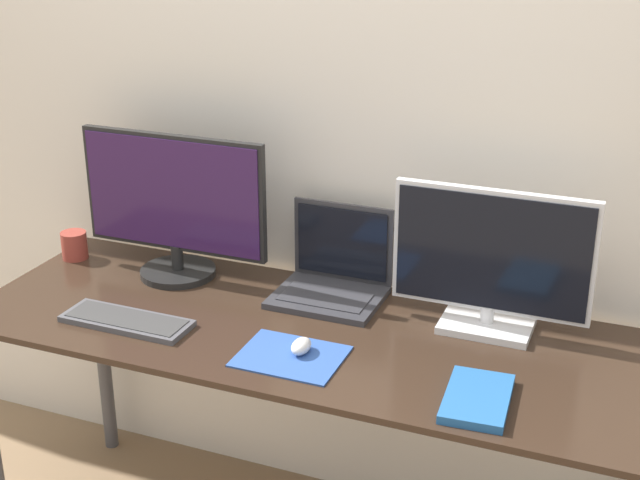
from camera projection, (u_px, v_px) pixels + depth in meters
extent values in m
cube|color=silver|center=(360.00, 119.00, 2.53)|extent=(7.00, 0.05, 2.50)
cube|color=#332319|center=(307.00, 332.00, 2.36)|extent=(1.86, 0.67, 0.02)
cylinder|color=#47474C|center=(103.00, 352.00, 3.05)|extent=(0.05, 0.05, 0.76)
cylinder|color=black|center=(178.00, 272.00, 2.68)|extent=(0.23, 0.23, 0.02)
cylinder|color=black|center=(177.00, 257.00, 2.66)|extent=(0.04, 0.04, 0.08)
cube|color=black|center=(174.00, 193.00, 2.59)|extent=(0.58, 0.02, 0.35)
cube|color=#331947|center=(172.00, 194.00, 2.58)|extent=(0.56, 0.01, 0.33)
cube|color=silver|center=(486.00, 325.00, 2.36)|extent=(0.24, 0.17, 0.02)
cylinder|color=silver|center=(487.00, 314.00, 2.35)|extent=(0.04, 0.04, 0.05)
cube|color=silver|center=(492.00, 251.00, 2.29)|extent=(0.52, 0.02, 0.33)
cube|color=black|center=(491.00, 253.00, 2.27)|extent=(0.50, 0.01, 0.31)
cube|color=#333338|center=(327.00, 298.00, 2.52)|extent=(0.30, 0.24, 0.02)
cube|color=#2D2D33|center=(325.00, 297.00, 2.50)|extent=(0.25, 0.13, 0.00)
cube|color=#333338|center=(343.00, 241.00, 2.58)|extent=(0.30, 0.01, 0.23)
cube|color=black|center=(342.00, 243.00, 2.57)|extent=(0.27, 0.00, 0.20)
cube|color=#4C4C51|center=(127.00, 321.00, 2.38)|extent=(0.36, 0.13, 0.02)
cube|color=#383838|center=(126.00, 318.00, 2.38)|extent=(0.33, 0.10, 0.00)
cube|color=#2D519E|center=(291.00, 356.00, 2.22)|extent=(0.26, 0.21, 0.00)
ellipsoid|color=silver|center=(301.00, 346.00, 2.22)|extent=(0.05, 0.07, 0.04)
cube|color=#235B9E|center=(477.00, 399.00, 2.02)|extent=(0.16, 0.24, 0.02)
cube|color=white|center=(477.00, 399.00, 2.02)|extent=(0.15, 0.23, 0.02)
cylinder|color=#99382D|center=(74.00, 245.00, 2.79)|extent=(0.08, 0.08, 0.09)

